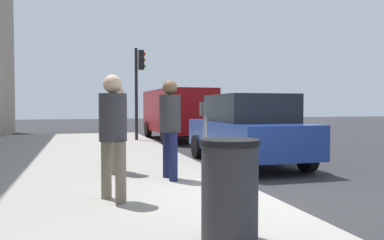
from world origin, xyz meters
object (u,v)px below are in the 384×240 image
Objects in this scene: parking_officer at (118,122)px; parked_van_far at (177,111)px; trash_bin at (230,190)px; parking_meter at (205,123)px; parked_sedan_near at (247,129)px; traffic_signal at (139,78)px; pedestrian_at_meter at (170,121)px; pedestrian_bystander at (113,127)px.

parked_van_far is at bearing 96.79° from parking_officer.
trash_bin is (-12.73, 2.65, -0.60)m from parked_van_far.
parking_officer is at bearing 158.52° from parked_van_far.
parking_meter is 0.32× the size of parked_sedan_near.
traffic_signal is at bearing -0.03° from parking_meter.
parking_officer is 4.32m from trash_bin.
trash_bin is (-11.61, 0.83, -1.92)m from traffic_signal.
parking_officer is 7.66m from traffic_signal.
pedestrian_at_meter is 0.50× the size of traffic_signal.
parked_sedan_near is at bearing -163.61° from traffic_signal.
pedestrian_bystander is 9.91m from traffic_signal.
pedestrian_at_meter reaches higher than parking_meter.
traffic_signal reaches higher than parked_sedan_near.
pedestrian_at_meter is 0.41× the size of parked_sedan_near.
parking_meter is 3.40m from trash_bin.
pedestrian_at_meter is (0.03, 0.66, 0.06)m from parking_meter.
parked_sedan_near is at bearing 47.70° from parking_officer.
trash_bin is (-3.26, 0.82, -0.51)m from parking_meter.
parking_officer reaches higher than parking_meter.
trash_bin is at bearing 165.84° from parking_meter.
pedestrian_bystander reaches higher than trash_bin.
parked_van_far is at bearing 45.18° from pedestrian_bystander.
pedestrian_at_meter reaches higher than parked_sedan_near.
parking_meter is 1.40× the size of trash_bin.
parking_officer is at bearing 9.28° from trash_bin.
parking_officer is at bearing 56.86° from pedestrian_bystander.
pedestrian_at_meter is 1.02× the size of pedestrian_bystander.
pedestrian_bystander is 0.40× the size of parked_sedan_near.
parking_meter is at bearing -4.55° from parking_officer.
parked_van_far is 5.19× the size of trash_bin.
parked_sedan_near is at bearing 179.99° from parked_van_far.
parking_meter is 0.27× the size of parked_van_far.
pedestrian_at_meter is 1.27m from parking_officer.
pedestrian_at_meter is at bearing -2.76° from trash_bin.
trash_bin is (-5.41, 2.65, -0.24)m from parked_sedan_near.
pedestrian_at_meter is 9.76m from parked_van_far.
parked_sedan_near reaches higher than trash_bin.
pedestrian_bystander is at bearing -135.21° from pedestrian_at_meter.
parked_sedan_near is 0.84× the size of parked_van_far.
traffic_signal reaches higher than parked_van_far.
pedestrian_bystander reaches higher than parking_meter.
parked_van_far is (9.47, -1.83, 0.09)m from parking_meter.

